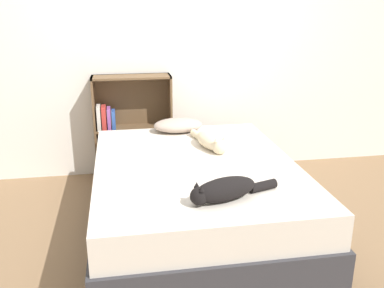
% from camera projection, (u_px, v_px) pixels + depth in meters
% --- Properties ---
extents(ground_plane, '(8.00, 8.00, 0.00)m').
position_uv_depth(ground_plane, '(195.00, 231.00, 3.40)').
color(ground_plane, '#846647').
extents(wall_back, '(8.00, 0.06, 2.50)m').
position_uv_depth(wall_back, '(171.00, 52.00, 4.30)').
color(wall_back, white).
rests_on(wall_back, ground_plane).
extents(bed, '(1.53, 2.01, 0.58)m').
position_uv_depth(bed, '(195.00, 198.00, 3.31)').
color(bed, '#333338').
rests_on(bed, ground_plane).
extents(pillow, '(0.45, 0.29, 0.12)m').
position_uv_depth(pillow, '(178.00, 125.00, 3.97)').
color(pillow, '#B29E8E').
rests_on(pillow, bed).
extents(cat_light, '(0.26, 0.58, 0.14)m').
position_uv_depth(cat_light, '(211.00, 141.00, 3.52)').
color(cat_light, beige).
rests_on(cat_light, bed).
extents(cat_dark, '(0.60, 0.30, 0.14)m').
position_uv_depth(cat_dark, '(224.00, 190.00, 2.60)').
color(cat_dark, black).
rests_on(cat_dark, bed).
extents(bookshelf, '(0.77, 0.26, 1.05)m').
position_uv_depth(bookshelf, '(130.00, 125.00, 4.33)').
color(bookshelf, brown).
rests_on(bookshelf, ground_plane).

